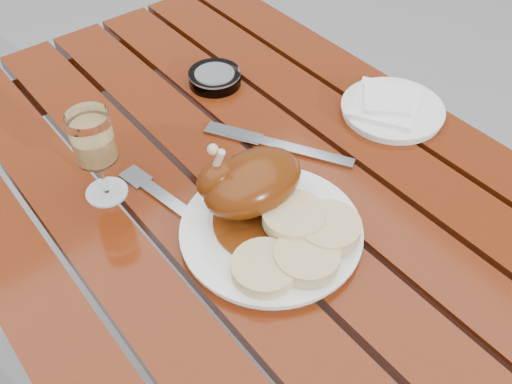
% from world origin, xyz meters
% --- Properties ---
extents(table, '(0.80, 1.20, 0.75)m').
position_xyz_m(table, '(0.00, 0.00, 0.38)').
color(table, maroon).
rests_on(table, ground).
extents(dinner_plate, '(0.34, 0.34, 0.02)m').
position_xyz_m(dinner_plate, '(-0.04, -0.10, 0.76)').
color(dinner_plate, white).
rests_on(dinner_plate, table).
extents(roast_duck, '(0.16, 0.17, 0.11)m').
position_xyz_m(roast_duck, '(-0.03, -0.05, 0.81)').
color(roast_duck, '#5E270A').
rests_on(roast_duck, dinner_plate).
extents(bread_dumplings, '(0.20, 0.15, 0.03)m').
position_xyz_m(bread_dumplings, '(-0.03, -0.16, 0.78)').
color(bread_dumplings, '#D8C384').
rests_on(bread_dumplings, dinner_plate).
extents(wine_glass, '(0.08, 0.08, 0.15)m').
position_xyz_m(wine_glass, '(-0.18, 0.12, 0.83)').
color(wine_glass, tan).
rests_on(wine_glass, table).
extents(side_plate, '(0.20, 0.20, 0.01)m').
position_xyz_m(side_plate, '(0.32, -0.02, 0.76)').
color(side_plate, white).
rests_on(side_plate, table).
extents(napkin, '(0.16, 0.16, 0.01)m').
position_xyz_m(napkin, '(0.31, -0.01, 0.77)').
color(napkin, white).
rests_on(napkin, side_plate).
extents(ashtray, '(0.11, 0.11, 0.02)m').
position_xyz_m(ashtray, '(0.12, 0.25, 0.76)').
color(ashtray, '#B2B7BC').
rests_on(ashtray, table).
extents(fork, '(0.05, 0.17, 0.01)m').
position_xyz_m(fork, '(-0.12, 0.05, 0.75)').
color(fork, gray).
rests_on(fork, table).
extents(knife, '(0.13, 0.20, 0.01)m').
position_xyz_m(knife, '(0.11, 0.02, 0.75)').
color(knife, gray).
rests_on(knife, table).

